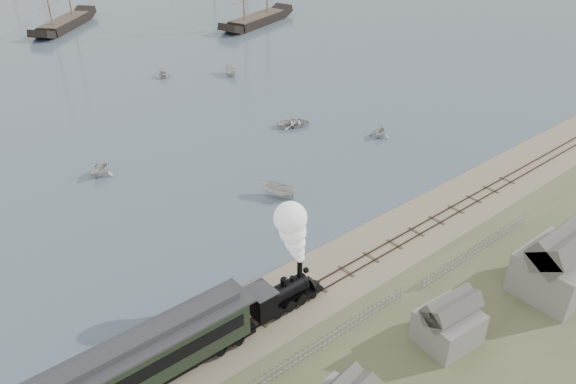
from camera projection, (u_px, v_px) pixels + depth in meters
ground at (312, 269)px, 46.79m from camera, size 600.00×600.00×0.00m
rail_track at (329, 281)px, 45.45m from camera, size 120.00×1.80×0.16m
picket_fence_west at (310, 357)px, 38.60m from camera, size 19.00×0.10×1.20m
picket_fence_east at (477, 254)px, 48.66m from camera, size 15.00×0.10×1.20m
shed_mid at (445, 340)px, 39.94m from camera, size 4.00×3.50×3.60m
shed_right at (551, 289)px, 44.63m from camera, size 6.00×5.00×5.10m
locomotive at (293, 262)px, 41.38m from camera, size 6.76×2.52×8.42m
passenger_coach at (147, 357)px, 35.57m from camera, size 15.26×2.94×3.71m
beached_dinghy at (171, 335)px, 39.77m from camera, size 2.93×4.02×0.82m
rowboat_1 at (100, 168)px, 60.20m from camera, size 3.97×4.13×1.67m
rowboat_2 at (278, 190)px, 56.41m from camera, size 4.04×2.96×1.47m
rowboat_3 at (294, 123)px, 71.40m from camera, size 4.75×5.22×0.89m
rowboat_4 at (380, 131)px, 68.61m from camera, size 3.47×3.67×1.53m
rowboat_5 at (230, 71)px, 88.28m from camera, size 3.76×2.00×1.38m
rowboat_7 at (163, 73)px, 87.24m from camera, size 2.81×2.49×1.37m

